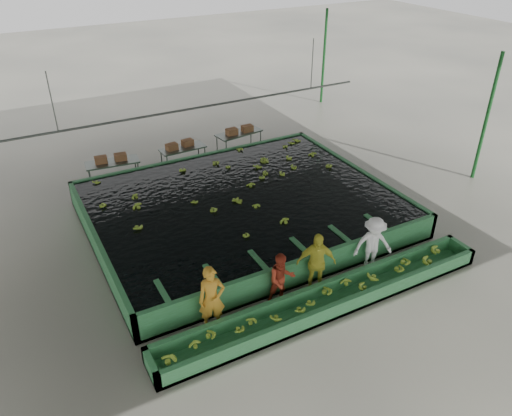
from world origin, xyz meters
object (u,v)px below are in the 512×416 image
packing_table_left (114,172)px  packing_table_mid (183,157)px  box_stack_left (111,161)px  worker_c (316,263)px  worker_a (212,299)px  box_stack_right (240,133)px  flotation_tank (242,209)px  sorting_trough (328,300)px  packing_table_right (239,142)px  worker_d (373,244)px  worker_b (282,279)px  box_stack_mid (180,148)px

packing_table_left → packing_table_mid: size_ratio=1.08×
packing_table_mid → box_stack_left: box_stack_left is taller
box_stack_left → worker_c: bearing=-70.4°
worker_a → box_stack_right: (5.53, 9.44, 0.01)m
flotation_tank → packing_table_left: bearing=123.0°
sorting_trough → packing_table_right: size_ratio=4.84×
worker_c → worker_d: 2.01m
sorting_trough → worker_d: (2.10, 0.80, 0.64)m
worker_d → box_stack_left: 10.63m
sorting_trough → worker_c: size_ratio=5.34×
worker_c → box_stack_left: bearing=133.7°
flotation_tank → box_stack_right: box_stack_right is taller
worker_c → packing_table_right: (2.40, 9.51, -0.47)m
worker_b → box_stack_left: 9.48m
box_stack_left → box_stack_right: (5.69, 0.21, 0.02)m
packing_table_left → packing_table_right: (5.66, 0.33, 0.01)m
worker_b → flotation_tank: bearing=87.0°
sorting_trough → box_stack_left: bearing=107.7°
box_stack_left → packing_table_mid: bearing=1.4°
packing_table_left → box_stack_mid: size_ratio=1.70×
flotation_tank → box_stack_right: bearing=64.1°
worker_a → packing_table_left: size_ratio=0.92×
packing_table_left → packing_table_mid: (2.95, 0.11, -0.03)m
worker_a → box_stack_mid: worker_a is taller
worker_a → box_stack_right: worker_a is taller
sorting_trough → worker_c: worker_c is taller
sorting_trough → packing_table_mid: (-0.22, 10.10, 0.18)m
worker_b → worker_c: worker_c is taller
worker_c → box_stack_mid: size_ratio=1.57×
flotation_tank → packing_table_right: bearing=64.4°
box_stack_right → packing_table_right: bearing=90.1°
packing_table_right → box_stack_left: (-5.69, -0.29, 0.45)m
worker_c → packing_table_left: size_ratio=0.92×
packing_table_left → sorting_trough: bearing=-72.4°
worker_a → packing_table_mid: worker_a is taller
packing_table_left → flotation_tank: bearing=-57.0°
worker_b → box_stack_left: (-2.19, 9.22, 0.14)m
packing_table_right → box_stack_left: box_stack_left is taller
packing_table_right → box_stack_left: size_ratio=1.72×
packing_table_left → box_stack_right: 5.69m
worker_d → packing_table_right: (0.40, 9.51, -0.42)m
box_stack_mid → box_stack_right: size_ratio=0.96×
worker_c → packing_table_mid: bearing=116.0°
sorting_trough → worker_a: 3.21m
box_stack_left → box_stack_right: size_ratio=0.97×
flotation_tank → worker_d: bearing=-64.0°
worker_b → packing_table_right: worker_b is taller
worker_b → box_stack_mid: worker_b is taller
flotation_tank → worker_a: worker_a is taller
box_stack_left → box_stack_mid: (2.88, 0.13, -0.07)m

